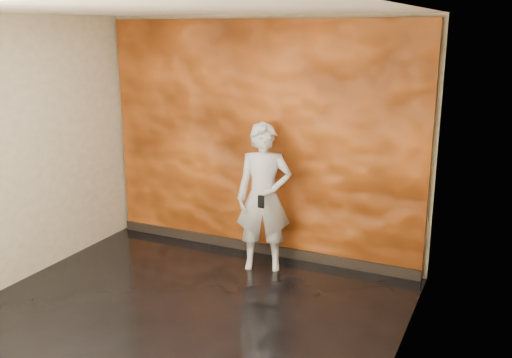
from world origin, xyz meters
name	(u,v)px	position (x,y,z in m)	size (l,w,h in m)	color
room	(165,178)	(0.00, 0.00, 1.40)	(4.02, 4.02, 2.81)	black
feature_wall	(259,141)	(0.00, 1.96, 1.38)	(3.90, 0.06, 2.75)	orange
baseboard	(258,247)	(0.00, 1.92, 0.06)	(3.90, 0.04, 0.12)	black
man	(264,198)	(0.25, 1.53, 0.83)	(0.61, 0.40, 1.67)	#A8ABB7
phone	(261,202)	(0.33, 1.29, 0.86)	(0.07, 0.01, 0.14)	black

